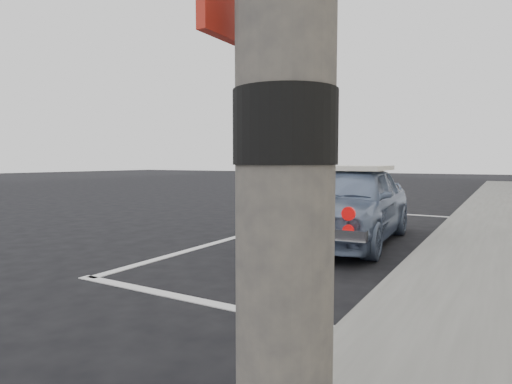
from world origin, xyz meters
TOP-DOWN VIEW (x-y plane):
  - ground at (0.00, 0.00)m, footprint 80.00×80.00m
  - pline_rear at (0.50, -0.50)m, footprint 3.00×0.12m
  - pline_front at (0.50, 6.50)m, footprint 3.00×0.12m
  - pline_side at (-0.90, 3.00)m, footprint 0.12×7.00m
  - retro_coupe at (0.71, 2.79)m, footprint 1.53×3.44m
  - cat at (0.66, 1.17)m, footprint 0.26×0.52m

SIDE VIEW (x-z plane):
  - ground at x=0.00m, z-range 0.00..0.00m
  - pline_rear at x=0.50m, z-range 0.00..0.01m
  - pline_front at x=0.50m, z-range 0.00..0.01m
  - pline_side at x=-0.90m, z-range 0.00..0.01m
  - cat at x=0.66m, z-range -0.01..0.26m
  - retro_coupe at x=0.71m, z-range 0.01..1.15m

